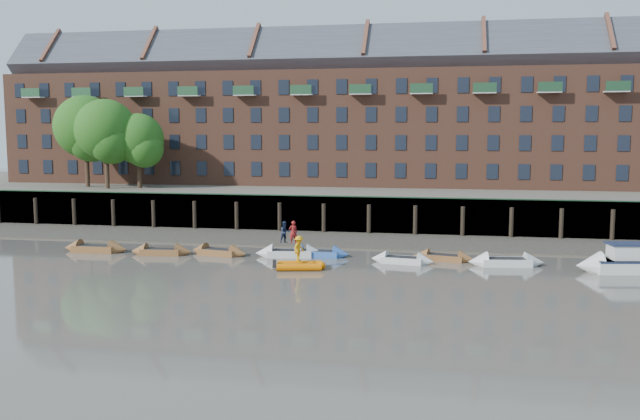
% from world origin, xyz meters
% --- Properties ---
extents(ground, '(220.00, 220.00, 0.00)m').
position_xyz_m(ground, '(0.00, 0.00, 0.00)').
color(ground, '#5D5850').
rests_on(ground, ground).
extents(foreshore, '(110.00, 8.00, 0.50)m').
position_xyz_m(foreshore, '(0.00, 18.00, 0.00)').
color(foreshore, '#3D382F').
rests_on(foreshore, ground).
extents(mud_band, '(110.00, 1.60, 0.10)m').
position_xyz_m(mud_band, '(0.00, 14.60, 0.00)').
color(mud_band, '#4C4336').
rests_on(mud_band, ground).
extents(river_wall, '(110.00, 1.23, 3.30)m').
position_xyz_m(river_wall, '(-0.00, 22.38, 1.59)').
color(river_wall, '#2D2A26').
rests_on(river_wall, ground).
extents(bank_terrace, '(110.00, 28.00, 3.20)m').
position_xyz_m(bank_terrace, '(0.00, 36.00, 1.60)').
color(bank_terrace, '#5E594D').
rests_on(bank_terrace, ground).
extents(apartment_terrace, '(80.60, 15.56, 20.98)m').
position_xyz_m(apartment_terrace, '(-0.00, 36.99, 12.82)').
color(apartment_terrace, brown).
rests_on(apartment_terrace, bank_terrace).
extents(tree_cluster, '(11.76, 7.74, 9.40)m').
position_xyz_m(tree_cluster, '(-25.62, 27.35, 9.00)').
color(tree_cluster, '#3A281C').
rests_on(tree_cluster, bank_terrace).
extents(rowboat_0, '(4.98, 1.51, 1.44)m').
position_xyz_m(rowboat_0, '(-17.06, 9.40, 0.25)').
color(rowboat_0, brown).
rests_on(rowboat_0, ground).
extents(rowboat_1, '(4.62, 1.75, 1.31)m').
position_xyz_m(rowboat_1, '(-11.77, 9.24, 0.23)').
color(rowboat_1, brown).
rests_on(rowboat_1, ground).
extents(rowboat_2, '(4.61, 2.15, 1.29)m').
position_xyz_m(rowboat_2, '(-7.61, 9.85, 0.23)').
color(rowboat_2, brown).
rests_on(rowboat_2, ground).
extents(rowboat_3, '(5.06, 2.17, 1.42)m').
position_xyz_m(rowboat_3, '(-2.40, 10.17, 0.25)').
color(rowboat_3, silver).
rests_on(rowboat_3, ground).
extents(rowboat_4, '(4.54, 1.44, 1.31)m').
position_xyz_m(rowboat_4, '(-0.41, 10.51, 0.23)').
color(rowboat_4, '#3766BA').
rests_on(rowboat_4, ground).
extents(rowboat_5, '(4.45, 1.82, 1.25)m').
position_xyz_m(rowboat_5, '(5.69, 9.23, 0.22)').
color(rowboat_5, silver).
rests_on(rowboat_5, ground).
extents(rowboat_6, '(4.40, 2.01, 1.23)m').
position_xyz_m(rowboat_6, '(8.46, 10.67, 0.22)').
color(rowboat_6, brown).
rests_on(rowboat_6, ground).
extents(rowboat_7, '(5.15, 2.10, 1.45)m').
position_xyz_m(rowboat_7, '(12.58, 9.61, 0.26)').
color(rowboat_7, silver).
rests_on(rowboat_7, ground).
extents(rib_tender, '(3.26, 2.05, 0.55)m').
position_xyz_m(rib_tender, '(-0.65, 5.97, 0.24)').
color(rib_tender, orange).
rests_on(rib_tender, ground).
extents(motor_launch, '(6.08, 2.87, 2.41)m').
position_xyz_m(motor_launch, '(19.29, 8.72, 0.62)').
color(motor_launch, silver).
rests_on(motor_launch, ground).
extents(person_rower_a, '(0.71, 0.62, 1.65)m').
position_xyz_m(person_rower_a, '(-2.13, 10.13, 1.78)').
color(person_rower_a, maroon).
rests_on(person_rower_a, rowboat_3).
extents(person_rower_b, '(0.97, 0.95, 1.57)m').
position_xyz_m(person_rower_b, '(-2.78, 10.34, 1.74)').
color(person_rower_b, '#19233F').
rests_on(person_rower_b, rowboat_3).
extents(person_rib_crew, '(0.93, 1.23, 1.68)m').
position_xyz_m(person_rib_crew, '(-0.80, 6.01, 1.35)').
color(person_rib_crew, orange).
rests_on(person_rib_crew, rib_tender).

